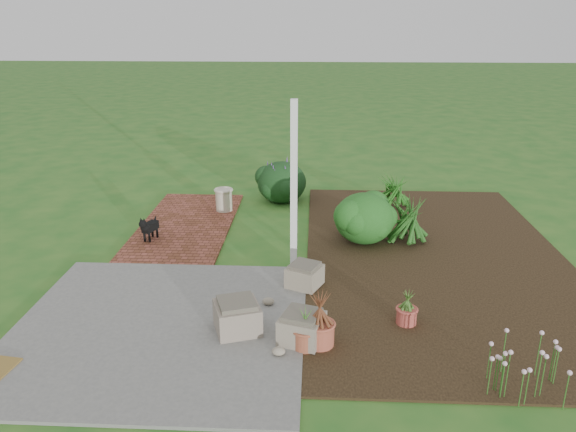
{
  "coord_description": "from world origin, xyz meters",
  "views": [
    {
      "loc": [
        0.61,
        -7.6,
        3.56
      ],
      "look_at": [
        0.2,
        0.4,
        0.7
      ],
      "focal_mm": 35.0,
      "sensor_mm": 36.0,
      "label": 1
    }
  ],
  "objects_px": {
    "evergreen_shrub": "(364,217)",
    "cream_ceramic_urn": "(224,200)",
    "stone_trough_near": "(237,318)",
    "black_dog": "(149,227)"
  },
  "relations": [
    {
      "from": "stone_trough_near",
      "to": "black_dog",
      "type": "relative_size",
      "value": 1.1
    },
    {
      "from": "black_dog",
      "to": "cream_ceramic_urn",
      "type": "distance_m",
      "value": 1.86
    },
    {
      "from": "evergreen_shrub",
      "to": "cream_ceramic_urn",
      "type": "bearing_deg",
      "value": 151.41
    },
    {
      "from": "stone_trough_near",
      "to": "cream_ceramic_urn",
      "type": "height_order",
      "value": "cream_ceramic_urn"
    },
    {
      "from": "stone_trough_near",
      "to": "black_dog",
      "type": "height_order",
      "value": "black_dog"
    },
    {
      "from": "stone_trough_near",
      "to": "cream_ceramic_urn",
      "type": "distance_m",
      "value": 4.41
    },
    {
      "from": "black_dog",
      "to": "evergreen_shrub",
      "type": "xyz_separation_m",
      "value": [
        3.56,
        0.18,
        0.17
      ]
    },
    {
      "from": "evergreen_shrub",
      "to": "black_dog",
      "type": "bearing_deg",
      "value": -177.1
    },
    {
      "from": "black_dog",
      "to": "cream_ceramic_urn",
      "type": "relative_size",
      "value": 1.09
    },
    {
      "from": "black_dog",
      "to": "cream_ceramic_urn",
      "type": "height_order",
      "value": "cream_ceramic_urn"
    }
  ]
}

